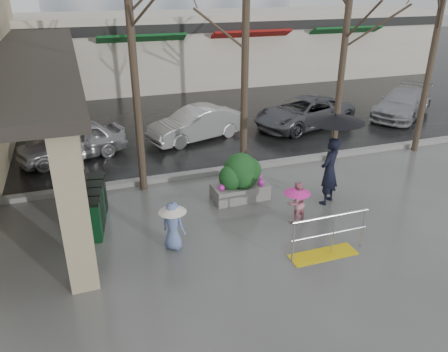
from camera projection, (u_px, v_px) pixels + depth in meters
ground at (251, 238)px, 10.65m from camera, size 120.00×120.00×0.00m
street_asphalt at (128, 72)px, 29.59m from camera, size 120.00×36.00×0.01m
curb at (204, 173)px, 14.06m from camera, size 120.00×0.30×0.15m
canopy_slab at (30, 49)px, 14.61m from camera, size 2.80×18.00×0.25m
pillar_front at (74, 210)px, 8.33m from camera, size 0.55×0.55×3.50m
pillar_back at (68, 117)px, 13.93m from camera, size 0.55×0.55×3.50m
storefront_row at (168, 48)px, 25.89m from camera, size 34.00×6.74×4.00m
handrail at (327, 240)px, 9.86m from camera, size 1.90×0.50×1.03m
tree_west at (129, 9)px, 11.06m from camera, size 3.20×3.20×6.80m
tree_midwest at (246, 1)px, 11.95m from camera, size 3.20×3.20×7.00m
tree_mideast at (348, 12)px, 13.09m from camera, size 3.20×3.20×6.50m
woman at (332, 150)px, 11.71m from camera, size 1.57×1.57×2.60m
child_pink at (297, 200)px, 11.10m from camera, size 0.69×0.69×1.12m
child_blue at (173, 222)px, 9.99m from camera, size 0.67×0.67×1.18m
planter at (240, 177)px, 12.32m from camera, size 1.61×0.94×1.39m
news_boxes at (95, 206)px, 11.04m from camera, size 0.73×1.92×1.05m
car_a at (72, 141)px, 15.14m from camera, size 3.97×2.52×1.26m
car_b at (196, 124)px, 16.96m from camera, size 4.05×2.41×1.26m
car_c at (304, 112)px, 18.42m from camera, size 4.93×3.24×1.26m
car_d at (403, 103)px, 19.83m from camera, size 4.58×3.92×1.26m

